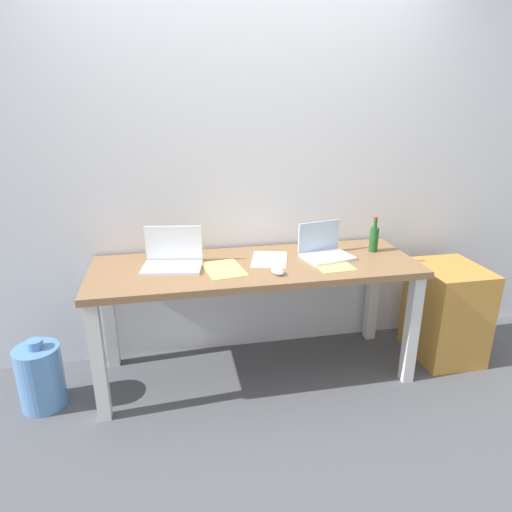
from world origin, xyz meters
The scene contains 12 objects.
ground_plane centered at (0.00, 0.00, 0.00)m, with size 8.00×8.00×0.00m, color #515459.
back_wall centered at (0.00, 0.39, 1.30)m, with size 5.20×0.08×2.60m, color white.
desk centered at (0.00, 0.00, 0.66)m, with size 1.96×0.67×0.76m.
laptop_left centered at (-0.49, 0.05, 0.81)m, with size 0.37×0.28×0.23m.
laptop_right centered at (0.45, 0.04, 0.80)m, with size 0.34×0.29×0.21m.
beer_bottle centered at (0.80, 0.08, 0.84)m, with size 0.06×0.06×0.23m.
computer_mouse centered at (0.09, -0.19, 0.77)m, with size 0.06×0.10×0.03m, color silver.
paper_yellow_folder centered at (-0.20, -0.05, 0.76)m, with size 0.21×0.30×0.00m, color #F4E06B.
paper_sheet_front_right centered at (0.44, -0.08, 0.76)m, with size 0.21×0.30×0.00m, color #F4E06B.
paper_sheet_near_back centered at (0.10, 0.06, 0.76)m, with size 0.21×0.30×0.00m, color white.
water_cooler_jug centered at (-1.28, -0.09, 0.19)m, with size 0.25×0.25×0.43m.
filing_cabinet centered at (1.31, -0.04, 0.33)m, with size 0.40×0.48×0.65m, color #C68938.
Camera 1 is at (-0.49, -2.47, 1.70)m, focal length 31.34 mm.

